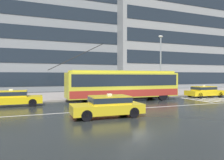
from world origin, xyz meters
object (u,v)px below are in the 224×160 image
at_px(trolleybus, 124,84).
at_px(street_lamp, 161,60).
at_px(pedestrian_approaching_curb, 85,82).
at_px(taxi_queued_behind_bus, 12,98).
at_px(taxi_oncoming_near, 108,105).
at_px(taxi_ahead_of_bus, 205,91).
at_px(bus_shelter, 101,80).
at_px(pedestrian_at_shelter, 84,82).

distance_m(trolleybus, street_lamp, 6.60).
bearing_deg(pedestrian_approaching_curb, street_lamp, -11.90).
xyz_separation_m(taxi_queued_behind_bus, street_lamp, (15.63, 2.09, 3.58)).
relative_size(taxi_oncoming_near, street_lamp, 0.61).
height_order(taxi_ahead_of_bus, bus_shelter, bus_shelter).
xyz_separation_m(taxi_oncoming_near, pedestrian_approaching_curb, (1.27, 10.81, 1.06)).
xyz_separation_m(bus_shelter, pedestrian_at_shelter, (-2.08, -0.95, -0.14)).
xyz_separation_m(taxi_ahead_of_bus, taxi_queued_behind_bus, (-20.06, 0.18, 0.00)).
height_order(taxi_ahead_of_bus, pedestrian_at_shelter, pedestrian_at_shelter).
height_order(bus_shelter, street_lamp, street_lamp).
bearing_deg(pedestrian_at_shelter, street_lamp, -0.68).
bearing_deg(taxi_queued_behind_bus, pedestrian_approaching_curb, 29.11).
bearing_deg(pedestrian_at_shelter, taxi_ahead_of_bus, -9.94).
xyz_separation_m(taxi_ahead_of_bus, taxi_oncoming_near, (-14.32, -6.73, -0.00)).
bearing_deg(bus_shelter, taxi_queued_behind_bus, -159.79).
distance_m(taxi_queued_behind_bus, bus_shelter, 9.20).
bearing_deg(taxi_ahead_of_bus, taxi_oncoming_near, -154.84).
bearing_deg(trolleybus, bus_shelter, 114.08).
relative_size(pedestrian_at_shelter, street_lamp, 0.29).
distance_m(taxi_ahead_of_bus, pedestrian_at_shelter, 13.83).
bearing_deg(taxi_queued_behind_bus, trolleybus, 0.39).
height_order(trolleybus, pedestrian_at_shelter, trolleybus).
relative_size(bus_shelter, pedestrian_approaching_curb, 1.79).
xyz_separation_m(taxi_queued_behind_bus, pedestrian_approaching_curb, (7.01, 3.90, 1.06)).
bearing_deg(taxi_ahead_of_bus, trolleybus, 178.58).
bearing_deg(taxi_oncoming_near, pedestrian_at_shelter, 85.35).
relative_size(pedestrian_approaching_curb, street_lamp, 0.28).
height_order(trolleybus, pedestrian_approaching_curb, trolleybus).
relative_size(taxi_ahead_of_bus, street_lamp, 0.64).
distance_m(taxi_queued_behind_bus, pedestrian_at_shelter, 6.93).
height_order(bus_shelter, pedestrian_at_shelter, bus_shelter).
distance_m(trolleybus, pedestrian_approaching_curb, 4.82).
distance_m(pedestrian_at_shelter, street_lamp, 9.48).
distance_m(taxi_oncoming_near, taxi_queued_behind_bus, 8.98).
bearing_deg(bus_shelter, taxi_ahead_of_bus, -16.15).
relative_size(taxi_ahead_of_bus, pedestrian_at_shelter, 2.22).
xyz_separation_m(taxi_ahead_of_bus, pedestrian_approaching_curb, (-13.05, 4.09, 1.06)).
bearing_deg(pedestrian_at_shelter, pedestrian_approaching_curb, 72.60).
bearing_deg(street_lamp, trolleybus, -160.47).
distance_m(taxi_queued_behind_bus, street_lamp, 16.17).
height_order(bus_shelter, pedestrian_approaching_curb, bus_shelter).
xyz_separation_m(trolleybus, pedestrian_approaching_curb, (-2.92, 3.84, 0.14)).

